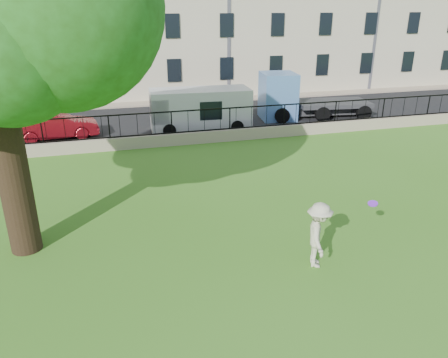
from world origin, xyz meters
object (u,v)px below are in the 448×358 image
object	(u,v)px
red_sedan	(56,126)
blue_truck	(314,95)
man	(318,235)
white_van	(200,110)
frisbee	(373,204)

from	to	relation	value
red_sedan	blue_truck	distance (m)	15.08
man	red_sedan	bearing A→B (deg)	48.49
man	red_sedan	world-z (taller)	man
man	white_van	world-z (taller)	white_van
man	blue_truck	xyz separation A→B (m)	(7.42, 15.22, 0.47)
frisbee	white_van	distance (m)	14.12
frisbee	blue_truck	world-z (taller)	blue_truck
frisbee	white_van	xyz separation A→B (m)	(-1.69, 14.01, -0.38)
man	white_van	distance (m)	14.23
white_van	blue_truck	bearing A→B (deg)	10.97
man	frisbee	bearing A→B (deg)	-61.94
man	white_van	bearing A→B (deg)	20.79
red_sedan	man	bearing A→B (deg)	-157.83
white_van	blue_truck	world-z (taller)	blue_truck
white_van	red_sedan	bearing A→B (deg)	-179.12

